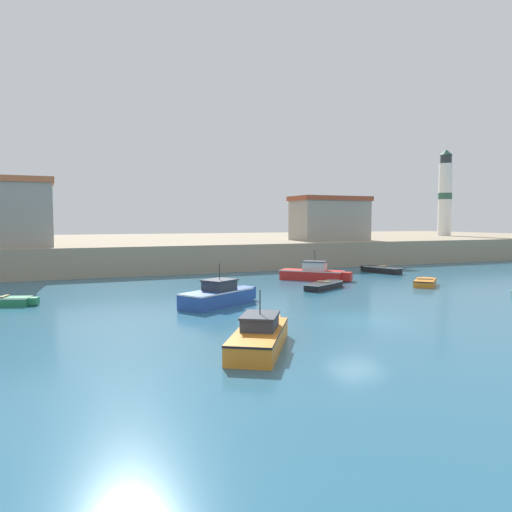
{
  "coord_description": "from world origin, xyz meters",
  "views": [
    {
      "loc": [
        -13.62,
        -19.73,
        4.73
      ],
      "look_at": [
        1.4,
        15.33,
        2.0
      ],
      "focal_mm": 35.0,
      "sensor_mm": 36.0,
      "label": 1
    }
  ],
  "objects_px": {
    "motorboat_orange_5": "(260,336)",
    "lighthouse": "(445,194)",
    "dinghy_green_2": "(7,301)",
    "dinghy_orange_3": "(425,282)",
    "dinghy_black_0": "(381,269)",
    "dinghy_black_4": "(324,285)",
    "harbor_shed_far_end": "(330,218)",
    "harbor_shed_near_wharf": "(11,212)",
    "motorboat_blue_1": "(219,295)",
    "motorboat_red_7": "(314,273)"
  },
  "relations": [
    {
      "from": "dinghy_orange_3",
      "to": "lighthouse",
      "type": "distance_m",
      "value": 40.25
    },
    {
      "from": "dinghy_green_2",
      "to": "dinghy_black_4",
      "type": "height_order",
      "value": "dinghy_green_2"
    },
    {
      "from": "dinghy_orange_3",
      "to": "dinghy_green_2",
      "type": "bearing_deg",
      "value": 174.86
    },
    {
      "from": "motorboat_red_7",
      "to": "harbor_shed_far_end",
      "type": "relative_size",
      "value": 0.57
    },
    {
      "from": "motorboat_blue_1",
      "to": "dinghy_orange_3",
      "type": "height_order",
      "value": "motorboat_blue_1"
    },
    {
      "from": "lighthouse",
      "to": "motorboat_red_7",
      "type": "bearing_deg",
      "value": -147.75
    },
    {
      "from": "motorboat_red_7",
      "to": "lighthouse",
      "type": "height_order",
      "value": "lighthouse"
    },
    {
      "from": "dinghy_green_2",
      "to": "motorboat_orange_5",
      "type": "height_order",
      "value": "motorboat_orange_5"
    },
    {
      "from": "motorboat_orange_5",
      "to": "dinghy_black_0",
      "type": "bearing_deg",
      "value": 44.01
    },
    {
      "from": "dinghy_black_4",
      "to": "harbor_shed_far_end",
      "type": "distance_m",
      "value": 22.58
    },
    {
      "from": "dinghy_green_2",
      "to": "motorboat_red_7",
      "type": "distance_m",
      "value": 22.02
    },
    {
      "from": "motorboat_blue_1",
      "to": "dinghy_orange_3",
      "type": "bearing_deg",
      "value": 7.26
    },
    {
      "from": "dinghy_black_4",
      "to": "motorboat_red_7",
      "type": "relative_size",
      "value": 0.79
    },
    {
      "from": "motorboat_orange_5",
      "to": "harbor_shed_far_end",
      "type": "bearing_deg",
      "value": 54.69
    },
    {
      "from": "dinghy_black_4",
      "to": "dinghy_green_2",
      "type": "bearing_deg",
      "value": 176.67
    },
    {
      "from": "dinghy_green_2",
      "to": "harbor_shed_far_end",
      "type": "relative_size",
      "value": 0.38
    },
    {
      "from": "motorboat_blue_1",
      "to": "harbor_shed_far_end",
      "type": "bearing_deg",
      "value": 46.88
    },
    {
      "from": "dinghy_green_2",
      "to": "dinghy_orange_3",
      "type": "relative_size",
      "value": 0.99
    },
    {
      "from": "dinghy_green_2",
      "to": "motorboat_orange_5",
      "type": "distance_m",
      "value": 16.82
    },
    {
      "from": "dinghy_orange_3",
      "to": "harbor_shed_far_end",
      "type": "xyz_separation_m",
      "value": [
        4.14,
        19.97,
        4.72
      ]
    },
    {
      "from": "harbor_shed_far_end",
      "to": "motorboat_blue_1",
      "type": "bearing_deg",
      "value": -133.12
    },
    {
      "from": "lighthouse",
      "to": "harbor_shed_far_end",
      "type": "bearing_deg",
      "value": -162.43
    },
    {
      "from": "dinghy_black_4",
      "to": "harbor_shed_near_wharf",
      "type": "relative_size",
      "value": 0.57
    },
    {
      "from": "motorboat_orange_5",
      "to": "motorboat_blue_1",
      "type": "bearing_deg",
      "value": 79.98
    },
    {
      "from": "dinghy_green_2",
      "to": "motorboat_orange_5",
      "type": "relative_size",
      "value": 0.59
    },
    {
      "from": "motorboat_blue_1",
      "to": "dinghy_black_4",
      "type": "height_order",
      "value": "motorboat_blue_1"
    },
    {
      "from": "motorboat_blue_1",
      "to": "lighthouse",
      "type": "distance_m",
      "value": 54.21
    },
    {
      "from": "harbor_shed_near_wharf",
      "to": "harbor_shed_far_end",
      "type": "relative_size",
      "value": 0.79
    },
    {
      "from": "dinghy_black_0",
      "to": "dinghy_black_4",
      "type": "bearing_deg",
      "value": -145.13
    },
    {
      "from": "dinghy_black_4",
      "to": "harbor_shed_near_wharf",
      "type": "xyz_separation_m",
      "value": [
        -20.18,
        16.89,
        5.17
      ]
    },
    {
      "from": "motorboat_orange_5",
      "to": "harbor_shed_near_wharf",
      "type": "bearing_deg",
      "value": 107.94
    },
    {
      "from": "motorboat_blue_1",
      "to": "harbor_shed_near_wharf",
      "type": "relative_size",
      "value": 0.77
    },
    {
      "from": "motorboat_blue_1",
      "to": "dinghy_black_0",
      "type": "bearing_deg",
      "value": 28.94
    },
    {
      "from": "dinghy_orange_3",
      "to": "dinghy_black_0",
      "type": "bearing_deg",
      "value": 73.37
    },
    {
      "from": "harbor_shed_near_wharf",
      "to": "harbor_shed_far_end",
      "type": "bearing_deg",
      "value": 3.14
    },
    {
      "from": "motorboat_orange_5",
      "to": "harbor_shed_far_end",
      "type": "relative_size",
      "value": 0.64
    },
    {
      "from": "lighthouse",
      "to": "harbor_shed_far_end",
      "type": "distance_m",
      "value": 25.42
    },
    {
      "from": "motorboat_blue_1",
      "to": "motorboat_red_7",
      "type": "xyz_separation_m",
      "value": [
        10.81,
        8.3,
        -0.01
      ]
    },
    {
      "from": "dinghy_green_2",
      "to": "dinghy_black_4",
      "type": "relative_size",
      "value": 0.84
    },
    {
      "from": "motorboat_red_7",
      "to": "dinghy_green_2",
      "type": "bearing_deg",
      "value": -170.26
    },
    {
      "from": "dinghy_orange_3",
      "to": "lighthouse",
      "type": "height_order",
      "value": "lighthouse"
    },
    {
      "from": "motorboat_blue_1",
      "to": "harbor_shed_far_end",
      "type": "distance_m",
      "value": 30.56
    },
    {
      "from": "motorboat_blue_1",
      "to": "motorboat_orange_5",
      "type": "height_order",
      "value": "motorboat_blue_1"
    },
    {
      "from": "motorboat_blue_1",
      "to": "lighthouse",
      "type": "bearing_deg",
      "value": 33.59
    },
    {
      "from": "motorboat_blue_1",
      "to": "motorboat_orange_5",
      "type": "relative_size",
      "value": 0.96
    },
    {
      "from": "motorboat_orange_5",
      "to": "motorboat_red_7",
      "type": "height_order",
      "value": "motorboat_red_7"
    },
    {
      "from": "motorboat_red_7",
      "to": "dinghy_black_4",
      "type": "bearing_deg",
      "value": -111.88
    },
    {
      "from": "motorboat_orange_5",
      "to": "dinghy_orange_3",
      "type": "bearing_deg",
      "value": 32.49
    },
    {
      "from": "motorboat_orange_5",
      "to": "harbor_shed_far_end",
      "type": "height_order",
      "value": "harbor_shed_far_end"
    },
    {
      "from": "motorboat_orange_5",
      "to": "lighthouse",
      "type": "bearing_deg",
      "value": 40.19
    }
  ]
}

